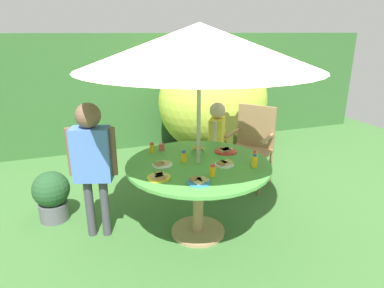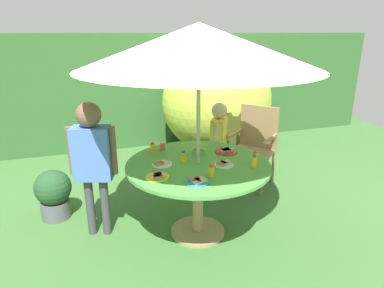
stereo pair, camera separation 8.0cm
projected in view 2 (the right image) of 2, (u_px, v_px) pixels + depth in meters
name	position (u px, v px, depth m)	size (l,w,h in m)	color
ground_plane	(198.00, 233.00, 3.37)	(10.00, 10.00, 0.02)	#3D6B33
hedge_backdrop	(140.00, 89.00, 5.91)	(9.00, 0.70, 1.91)	#33602D
garden_table	(198.00, 177.00, 3.17)	(1.36, 1.36, 0.75)	tan
patio_umbrella	(199.00, 46.00, 2.79)	(2.10, 2.10, 2.00)	#B7AD8C
wooden_chair	(255.00, 142.00, 4.29)	(0.67, 0.68, 1.03)	#93704C
dome_tent	(217.00, 102.00, 5.42)	(1.88, 1.88, 1.68)	#B2C63F
potted_plant	(54.00, 193.00, 3.55)	(0.38, 0.38, 0.55)	#595960
child_in_yellow_shirt	(219.00, 135.00, 4.09)	(0.29, 0.33, 1.12)	navy
child_in_blue_shirt	(92.00, 154.00, 3.09)	(0.43, 0.29, 1.34)	#3F3F47
snack_bowl	(198.00, 150.00, 3.37)	(0.13, 0.13, 0.07)	#66B259
plate_front_edge	(162.00, 164.00, 3.08)	(0.19, 0.19, 0.03)	white
plate_back_edge	(224.00, 164.00, 3.07)	(0.18, 0.18, 0.03)	white
plate_far_left	(158.00, 176.00, 2.81)	(0.20, 0.20, 0.03)	yellow
plate_near_left	(197.00, 181.00, 2.72)	(0.20, 0.20, 0.03)	#338CD8
plate_center_back	(226.00, 151.00, 3.41)	(0.23, 0.23, 0.03)	red
juice_bottle_near_right	(211.00, 171.00, 2.83)	(0.05, 0.05, 0.10)	yellow
juice_bottle_far_right	(254.00, 162.00, 3.01)	(0.05, 0.05, 0.12)	yellow
juice_bottle_center_front	(184.00, 157.00, 3.14)	(0.06, 0.06, 0.11)	yellow
juice_bottle_mid_left	(153.00, 148.00, 3.40)	(0.05, 0.05, 0.11)	yellow
juice_bottle_mid_right	(255.00, 157.00, 3.15)	(0.05, 0.05, 0.11)	yellow
cup_near	(162.00, 147.00, 3.46)	(0.06, 0.06, 0.07)	#E04C47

